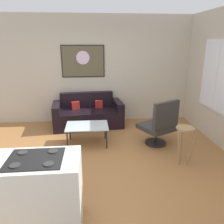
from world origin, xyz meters
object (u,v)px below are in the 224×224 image
at_px(couch, 88,115).
at_px(bar_stool, 185,136).
at_px(coffee_table, 87,127).
at_px(armchair, 160,125).
at_px(wall_painting, 83,61).

height_order(couch, bar_stool, couch).
height_order(coffee_table, armchair, armchair).
relative_size(coffee_table, armchair, 0.89).
bearing_deg(armchair, bar_stool, -74.76).
bearing_deg(wall_painting, couch, -77.68).
distance_m(armchair, wall_painting, 2.62).
bearing_deg(wall_painting, armchair, -46.96).
distance_m(couch, wall_painting, 1.41).
relative_size(coffee_table, bar_stool, 1.26).
relative_size(coffee_table, wall_painting, 0.79).
relative_size(armchair, bar_stool, 1.42).
xyz_separation_m(armchair, wall_painting, (-1.60, 1.72, 1.17)).
height_order(armchair, bar_stool, armchair).
bearing_deg(couch, coffee_table, -90.22).
bearing_deg(couch, bar_stool, -50.26).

